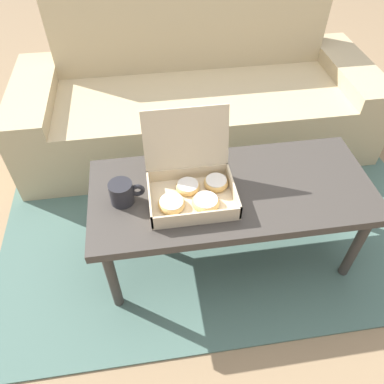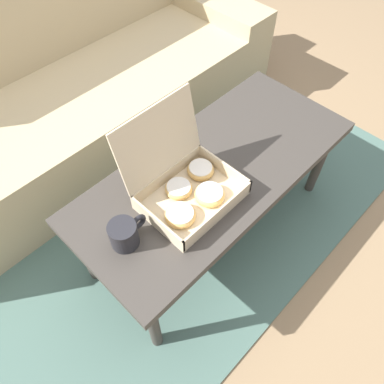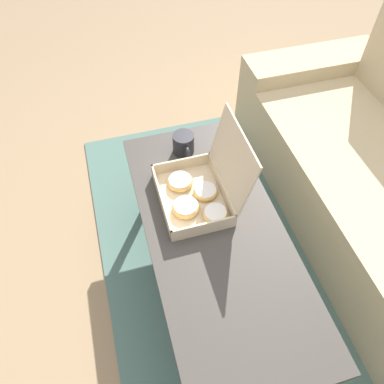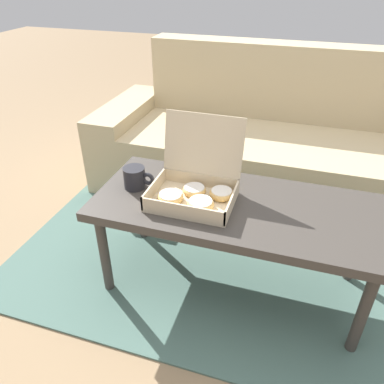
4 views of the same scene
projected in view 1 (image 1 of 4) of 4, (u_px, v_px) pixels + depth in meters
ground_plane at (219, 229)px, 2.01m from camera, size 12.00×12.00×0.00m
area_rug at (209, 189)px, 2.21m from camera, size 2.26×1.88×0.01m
couch at (196, 100)px, 2.35m from camera, size 2.14×0.81×0.88m
coffee_table at (231, 196)px, 1.60m from camera, size 1.19×0.52×0.46m
pastry_box at (193, 185)px, 1.50m from camera, size 0.34×0.32×0.32m
coffee_mug at (122, 193)px, 1.48m from camera, size 0.14×0.10×0.10m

